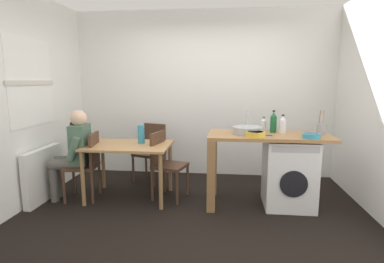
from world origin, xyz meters
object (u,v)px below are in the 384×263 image
dining_table (129,152)px  chair_person_seat (87,162)px  chair_opposite (165,161)px  colander (311,136)px  mixing_bowl (256,134)px  vase (141,134)px  chair_spare_by_wall (152,149)px  seated_person (74,150)px  bottle_tall_green (264,125)px  bottle_squat_brown (273,122)px  utensil_crock (321,129)px  washing_machine (289,173)px  bottle_clear_small (283,125)px

dining_table → chair_person_seat: chair_person_seat is taller
chair_opposite → colander: colander is taller
mixing_bowl → vase: bearing=167.2°
chair_spare_by_wall → seated_person: size_ratio=0.75×
chair_person_seat → mixing_bowl: mixing_bowl is taller
bottle_tall_green → bottle_squat_brown: size_ratio=0.65×
bottle_squat_brown → bottle_tall_green: bearing=135.6°
chair_spare_by_wall → mixing_bowl: size_ratio=3.94×
colander → vase: vase is taller
seated_person → utensil_crock: (3.15, 0.12, 0.32)m
washing_machine → vase: 1.98m
washing_machine → dining_table: bearing=178.9°
washing_machine → colander: (0.19, -0.22, 0.52)m
dining_table → bottle_squat_brown: bearing=3.4°
chair_opposite → washing_machine: bearing=100.9°
dining_table → colander: colander is taller
bottle_clear_small → utensil_crock: (0.45, -0.04, -0.04)m
bottle_tall_green → vase: bearing=-175.8°
chair_spare_by_wall → washing_machine: chair_spare_by_wall is taller
dining_table → mixing_bowl: mixing_bowl is taller
dining_table → bottle_clear_small: (1.99, 0.05, 0.38)m
chair_person_seat → bottle_clear_small: bottle_clear_small is taller
chair_opposite → mixing_bowl: (1.16, -0.31, 0.45)m
mixing_bowl → washing_machine: bearing=23.9°
chair_opposite → bottle_tall_green: size_ratio=4.86×
seated_person → vase: seated_person is taller
bottle_tall_green → chair_spare_by_wall: bearing=161.6°
bottle_clear_small → seated_person: bearing=-176.5°
bottle_tall_green → bottle_clear_small: size_ratio=0.78×
seated_person → bottle_tall_green: size_ratio=6.47×
bottle_squat_brown → utensil_crock: utensil_crock is taller
dining_table → seated_person: 0.72m
chair_person_seat → washing_machine: bearing=-96.7°
washing_machine → bottle_tall_green: 0.70m
seated_person → bottle_clear_small: 2.73m
colander → bottle_tall_green: bearing=135.7°
chair_person_seat → washing_machine: (2.63, 0.05, -0.08)m
chair_person_seat → chair_opposite: bearing=-88.9°
washing_machine → bottle_tall_green: bottle_tall_green is taller
chair_opposite → seated_person: bearing=-66.5°
dining_table → bottle_clear_small: bearing=1.6°
chair_person_seat → utensil_crock: 3.03m
seated_person → bottle_squat_brown: (2.59, 0.22, 0.38)m
washing_machine → vase: bearing=175.8°
chair_spare_by_wall → colander: colander is taller
chair_opposite → bottle_tall_green: 1.40m
vase → chair_spare_by_wall: bearing=92.2°
chair_person_seat → colander: bearing=-101.2°
dining_table → bottle_clear_small: bottle_clear_small is taller
mixing_bowl → colander: size_ratio=1.14×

